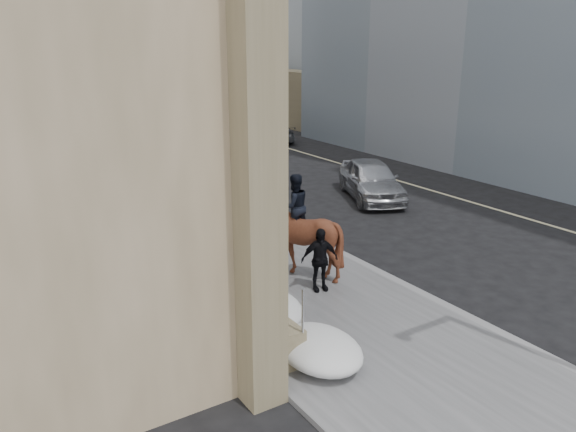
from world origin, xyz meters
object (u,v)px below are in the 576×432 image
Objects in this scene: pedestrian at (319,259)px; car_silver at (371,179)px; mounted_horse_right at (297,233)px; car_grey at (276,132)px; mounted_horse_left at (200,214)px.

pedestrian is 9.28m from car_silver.
mounted_horse_right is at bearing 104.69° from pedestrian.
mounted_horse_right is 0.69× the size of car_grey.
car_grey is at bearing 77.46° from pedestrian.
car_silver reaches higher than car_grey.
pedestrian is 0.41× the size of car_grey.
pedestrian is at bearing 77.10° from car_grey.
mounted_horse_left is 19.80m from car_grey.
mounted_horse_right is 21.40m from car_grey.
car_grey is (10.59, 18.58, -0.72)m from mounted_horse_right.
car_silver is (6.92, 5.10, -0.51)m from mounted_horse_right.
mounted_horse_right reaches higher than car_grey.
mounted_horse_left is at bearing -57.97° from mounted_horse_right.
mounted_horse_left is 3.24m from mounted_horse_right.
mounted_horse_right reaches higher than pedestrian.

